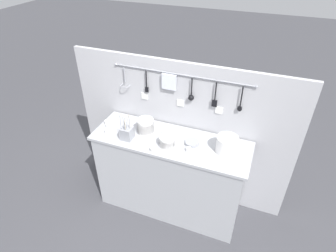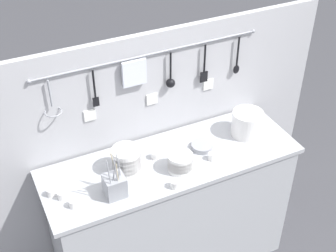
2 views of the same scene
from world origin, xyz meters
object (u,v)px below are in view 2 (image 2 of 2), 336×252
object	(u,v)px
plate_stack	(247,123)
bowl_stack_nested_right	(127,160)
cup_edge_far	(212,156)
cutlery_caddy	(115,185)
steel_mixing_bowl	(202,146)
cup_mid_row	(155,155)
cup_centre	(62,195)
bowl_stack_wide_centre	(180,162)
cup_edge_near	(175,184)
cup_by_caddy	(51,192)
cup_back_right	(74,204)

from	to	relation	value
plate_stack	bowl_stack_nested_right	bearing A→B (deg)	179.90
cup_edge_far	cutlery_caddy	bearing A→B (deg)	-177.85
cutlery_caddy	steel_mixing_bowl	bearing A→B (deg)	12.83
cup_mid_row	cup_edge_far	world-z (taller)	same
cutlery_caddy	cup_edge_far	xyz separation A→B (m)	(0.62, 0.02, -0.04)
cutlery_caddy	cup_centre	world-z (taller)	cutlery_caddy
plate_stack	cutlery_caddy	world-z (taller)	cutlery_caddy
bowl_stack_nested_right	bowl_stack_wide_centre	distance (m)	0.31
bowl_stack_nested_right	plate_stack	bearing A→B (deg)	-0.10
bowl_stack_nested_right	cup_edge_near	size ratio (longest dim) A/B	3.49
bowl_stack_wide_centre	bowl_stack_nested_right	bearing A→B (deg)	156.18
cup_edge_near	cup_by_caddy	bearing A→B (deg)	159.59
bowl_stack_nested_right	cutlery_caddy	bearing A→B (deg)	-130.41
plate_stack	cup_mid_row	bearing A→B (deg)	177.18
cup_mid_row	cup_edge_far	distance (m)	0.34
cutlery_caddy	cup_mid_row	distance (m)	0.37
bowl_stack_nested_right	plate_stack	xyz separation A→B (m)	(0.81, -0.00, 0.00)
cup_back_right	cup_edge_near	size ratio (longest dim) A/B	1.00
plate_stack	cutlery_caddy	size ratio (longest dim) A/B	0.69
cup_mid_row	cup_by_caddy	size ratio (longest dim) A/B	1.00
bowl_stack_nested_right	cup_edge_near	bearing A→B (deg)	-52.78
cup_edge_near	cup_centre	world-z (taller)	same
cup_back_right	cup_centre	world-z (taller)	same
bowl_stack_nested_right	cup_edge_near	world-z (taller)	bowl_stack_nested_right
cup_edge_far	bowl_stack_nested_right	bearing A→B (deg)	165.47
cup_edge_far	cup_by_caddy	world-z (taller)	same
cup_back_right	cup_edge_far	xyz separation A→B (m)	(0.85, 0.02, 0.00)
cutlery_caddy	plate_stack	bearing A→B (deg)	9.02
bowl_stack_wide_centre	cup_mid_row	bearing A→B (deg)	119.88
steel_mixing_bowl	cup_mid_row	bearing A→B (deg)	172.38
plate_stack	cup_centre	world-z (taller)	plate_stack
bowl_stack_wide_centre	steel_mixing_bowl	bearing A→B (deg)	28.49
plate_stack	bowl_stack_wide_centre	bearing A→B (deg)	-167.10
cup_edge_near	cup_centre	xyz separation A→B (m)	(-0.58, 0.19, 0.00)
cup_edge_near	cup_by_caddy	xyz separation A→B (m)	(-0.63, 0.23, 0.00)
steel_mixing_bowl	cup_edge_far	distance (m)	0.12
cup_back_right	cup_centre	size ratio (longest dim) A/B	1.00
cup_centre	cup_mid_row	bearing A→B (deg)	8.35
bowl_stack_nested_right	cup_back_right	xyz separation A→B (m)	(-0.36, -0.14, -0.06)
cup_edge_far	cup_centre	bearing A→B (deg)	175.48
bowl_stack_wide_centre	cup_edge_near	distance (m)	0.16
plate_stack	cup_centre	xyz separation A→B (m)	(-1.21, -0.06, -0.06)
bowl_stack_nested_right	bowl_stack_wide_centre	bearing A→B (deg)	-23.82
cup_edge_near	bowl_stack_nested_right	bearing A→B (deg)	127.22
cup_edge_far	cup_by_caddy	xyz separation A→B (m)	(-0.94, 0.12, 0.00)
bowl_stack_nested_right	bowl_stack_wide_centre	world-z (taller)	bowl_stack_nested_right
steel_mixing_bowl	cup_mid_row	distance (m)	0.30
bowl_stack_wide_centre	cup_back_right	size ratio (longest dim) A/B	3.05
cutlery_caddy	cup_back_right	distance (m)	0.23
bowl_stack_nested_right	cup_by_caddy	distance (m)	0.45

